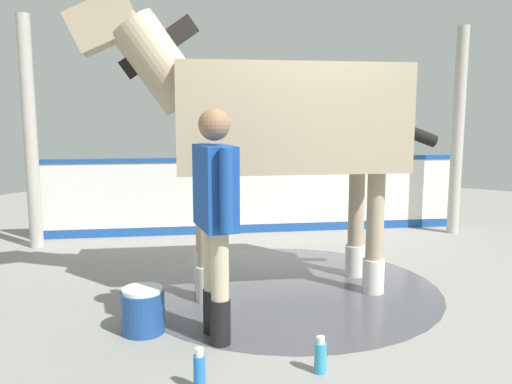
{
  "coord_description": "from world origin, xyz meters",
  "views": [
    {
      "loc": [
        -2.39,
        4.34,
        1.63
      ],
      "look_at": [
        -0.03,
        0.86,
        1.01
      ],
      "focal_mm": 36.17,
      "sensor_mm": 36.0,
      "label": 1
    }
  ],
  "objects_px": {
    "horse": "(275,122)",
    "bottle_spray": "(200,371)",
    "wash_bucket": "(143,310)",
    "handler": "(215,209)",
    "bottle_shampoo": "(320,356)"
  },
  "relations": [
    {
      "from": "horse",
      "to": "bottle_spray",
      "type": "height_order",
      "value": "horse"
    },
    {
      "from": "wash_bucket",
      "to": "horse",
      "type": "bearing_deg",
      "value": -101.31
    },
    {
      "from": "bottle_shampoo",
      "to": "bottle_spray",
      "type": "xyz_separation_m",
      "value": [
        0.5,
        0.6,
        0.01
      ]
    },
    {
      "from": "horse",
      "to": "bottle_spray",
      "type": "relative_size",
      "value": 10.22
    },
    {
      "from": "bottle_shampoo",
      "to": "bottle_spray",
      "type": "bearing_deg",
      "value": 49.76
    },
    {
      "from": "horse",
      "to": "bottle_shampoo",
      "type": "xyz_separation_m",
      "value": [
        -1.12,
        1.24,
        -1.46
      ]
    },
    {
      "from": "bottle_spray",
      "to": "bottle_shampoo",
      "type": "bearing_deg",
      "value": -130.24
    },
    {
      "from": "horse",
      "to": "wash_bucket",
      "type": "height_order",
      "value": "horse"
    },
    {
      "from": "wash_bucket",
      "to": "bottle_shampoo",
      "type": "relative_size",
      "value": 1.42
    },
    {
      "from": "handler",
      "to": "bottle_shampoo",
      "type": "relative_size",
      "value": 6.92
    },
    {
      "from": "handler",
      "to": "bottle_spray",
      "type": "xyz_separation_m",
      "value": [
        -0.37,
        0.64,
        -0.85
      ]
    },
    {
      "from": "horse",
      "to": "bottle_spray",
      "type": "distance_m",
      "value": 2.42
    },
    {
      "from": "horse",
      "to": "wash_bucket",
      "type": "bearing_deg",
      "value": 36.27
    },
    {
      "from": "wash_bucket",
      "to": "bottle_shampoo",
      "type": "distance_m",
      "value": 1.42
    },
    {
      "from": "horse",
      "to": "handler",
      "type": "distance_m",
      "value": 1.36
    }
  ]
}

